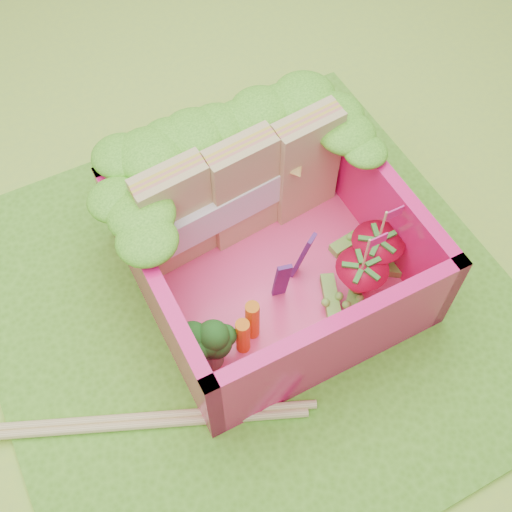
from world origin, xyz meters
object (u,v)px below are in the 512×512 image
at_px(bento_box, 271,247).
at_px(broccoli, 209,344).
at_px(sandwich_stack, 243,190).
at_px(strawberry_right, 374,255).
at_px(strawberry_left, 359,281).
at_px(chopsticks, 99,424).

xyz_separation_m(bento_box, broccoli, (-0.49, -0.32, -0.05)).
distance_m(sandwich_stack, broccoli, 0.82).
relative_size(sandwich_stack, strawberry_right, 2.34).
distance_m(bento_box, strawberry_right, 0.53).
xyz_separation_m(broccoli, strawberry_left, (0.81, -0.02, -0.04)).
height_order(sandwich_stack, broccoli, sandwich_stack).
bearing_deg(broccoli, sandwich_stack, 51.90).
distance_m(broccoli, chopsticks, 0.63).
xyz_separation_m(strawberry_left, strawberry_right, (0.15, 0.09, 0.00)).
bearing_deg(strawberry_left, strawberry_right, 31.18).
bearing_deg(strawberry_left, sandwich_stack, 115.70).
relative_size(bento_box, sandwich_stack, 1.10).
height_order(sandwich_stack, strawberry_right, sandwich_stack).
height_order(bento_box, strawberry_right, strawberry_right).
xyz_separation_m(sandwich_stack, strawberry_right, (0.46, -0.56, -0.18)).
relative_size(strawberry_right, chopsticks, 0.27).
bearing_deg(strawberry_left, bento_box, 133.82).
relative_size(sandwich_stack, strawberry_left, 2.37).
bearing_deg(broccoli, chopsticks, -176.42).
relative_size(broccoli, chopsticks, 0.16).
xyz_separation_m(bento_box, strawberry_left, (0.32, -0.33, -0.09)).
relative_size(bento_box, strawberry_left, 2.60).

